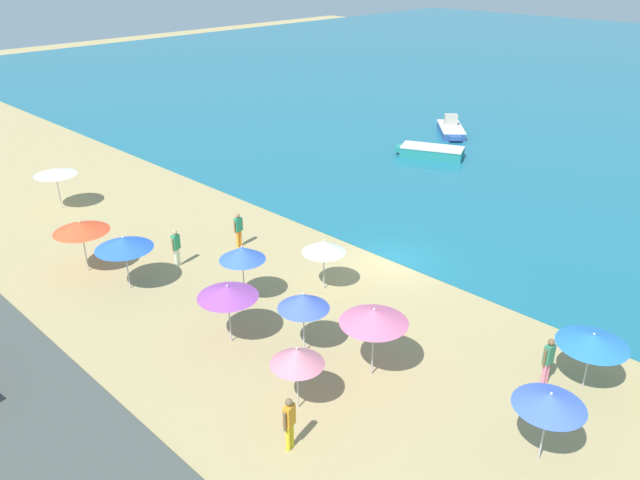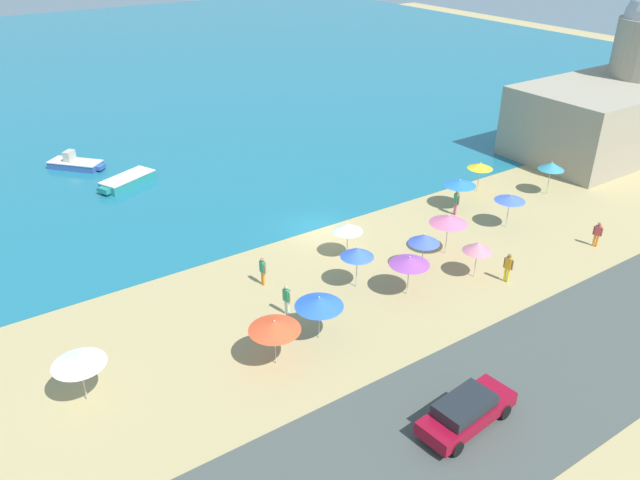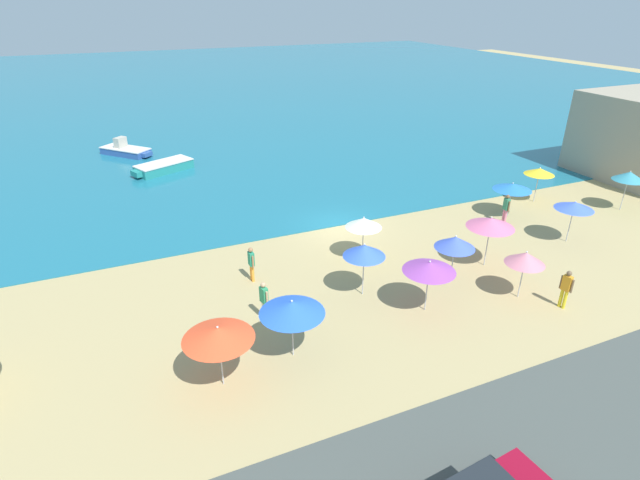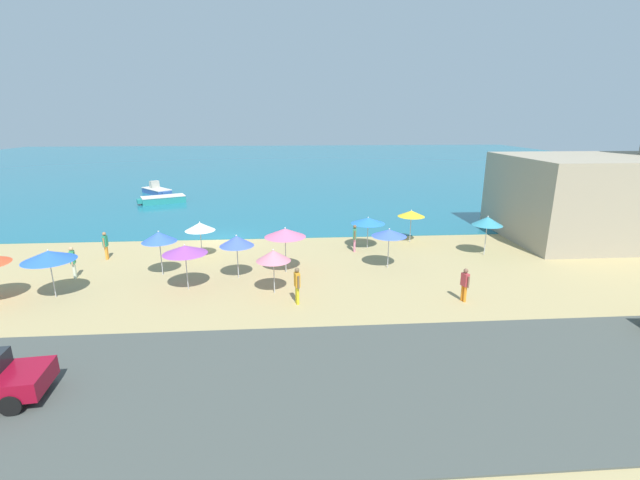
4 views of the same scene
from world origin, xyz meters
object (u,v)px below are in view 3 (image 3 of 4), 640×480
beach_umbrella_3 (429,267)px  beach_umbrella_9 (455,242)px  beach_umbrella_12 (292,307)px  beach_umbrella_5 (526,258)px  bather_1 (566,287)px  skiff_offshore (126,150)px  beach_umbrella_1 (218,333)px  beach_umbrella_2 (540,171)px  bather_3 (251,262)px  beach_umbrella_4 (364,223)px  beach_umbrella_10 (512,187)px  beach_umbrella_8 (364,251)px  skiff_nearshore (163,167)px  beach_umbrella_0 (491,223)px  bather_4 (264,299)px  bather_2 (506,207)px  beach_umbrella_7 (629,176)px  beach_umbrella_11 (575,206)px

beach_umbrella_3 → beach_umbrella_9: 2.80m
beach_umbrella_12 → beach_umbrella_5: bearing=-1.3°
bather_1 → skiff_offshore: (-15.54, 31.61, -0.58)m
beach_umbrella_1 → beach_umbrella_2: bearing=21.1°
beach_umbrella_5 → bather_3: size_ratio=1.32×
beach_umbrella_4 → beach_umbrella_12: 8.32m
beach_umbrella_2 → beach_umbrella_10: (-3.25, -1.17, -0.17)m
beach_umbrella_8 → skiff_nearshore: 22.21m
beach_umbrella_0 → bather_4: (-11.51, -0.10, -1.32)m
beach_umbrella_9 → bather_4: bearing=176.1°
beach_umbrella_0 → beach_umbrella_12: beach_umbrella_0 is taller
bather_2 → beach_umbrella_10: bearing=37.5°
bather_1 → bather_3: bearing=147.2°
beach_umbrella_5 → bather_1: beach_umbrella_5 is taller
bather_1 → beach_umbrella_12: bearing=172.1°
beach_umbrella_0 → beach_umbrella_5: bearing=-100.9°
beach_umbrella_7 → beach_umbrella_1: bearing=-168.3°
beach_umbrella_7 → beach_umbrella_9: (-15.28, -3.03, -0.11)m
beach_umbrella_11 → bather_3: (-17.04, 2.81, -1.13)m
beach_umbrella_10 → beach_umbrella_9: bearing=-147.7°
beach_umbrella_5 → beach_umbrella_9: beach_umbrella_9 is taller
beach_umbrella_3 → bather_1: (5.54, -2.19, -1.11)m
beach_umbrella_8 → bather_4: 4.81m
beach_umbrella_0 → skiff_nearshore: 24.95m
beach_umbrella_9 → bather_4: (-8.92, 0.61, -1.10)m
bather_2 → beach_umbrella_0: bearing=-141.0°
beach_umbrella_2 → beach_umbrella_8: bearing=-160.5°
beach_umbrella_5 → skiff_offshore: beach_umbrella_5 is taller
beach_umbrella_3 → skiff_offshore: (-9.99, 29.42, -1.69)m
beach_umbrella_0 → beach_umbrella_11: size_ratio=1.11×
beach_umbrella_0 → beach_umbrella_2: beach_umbrella_0 is taller
beach_umbrella_4 → beach_umbrella_10: beach_umbrella_4 is taller
beach_umbrella_4 → beach_umbrella_7: size_ratio=0.91×
beach_umbrella_10 → beach_umbrella_11: beach_umbrella_11 is taller
beach_umbrella_0 → bather_2: bearing=39.0°
beach_umbrella_4 → beach_umbrella_5: bearing=-52.0°
beach_umbrella_3 → beach_umbrella_9: bearing=31.2°
bather_1 → bather_2: bearing=63.8°
beach_umbrella_1 → beach_umbrella_7: 27.28m
beach_umbrella_3 → beach_umbrella_4: 5.24m
beach_umbrella_7 → bather_1: beach_umbrella_7 is taller
beach_umbrella_2 → bather_2: bearing=-155.5°
bather_2 → beach_umbrella_1: bearing=-159.8°
beach_umbrella_10 → beach_umbrella_5: bearing=-129.5°
beach_umbrella_5 → bather_2: beach_umbrella_5 is taller
bather_3 → skiff_offshore: bather_3 is taller
beach_umbrella_10 → bather_1: size_ratio=1.27×
beach_umbrella_2 → beach_umbrella_9: bearing=-151.1°
beach_umbrella_7 → beach_umbrella_5: bearing=-158.3°
bather_1 → skiff_nearshore: 28.95m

